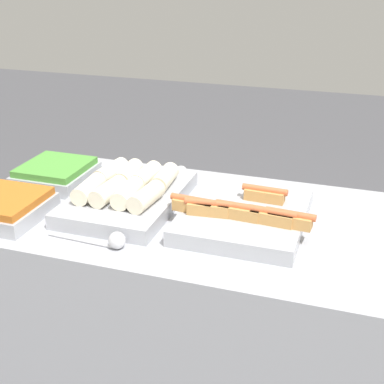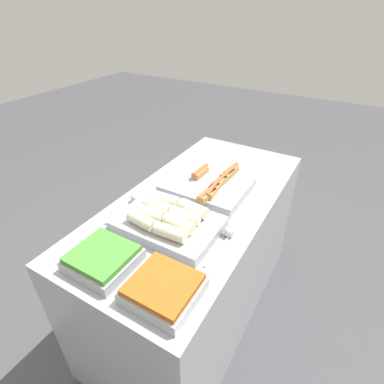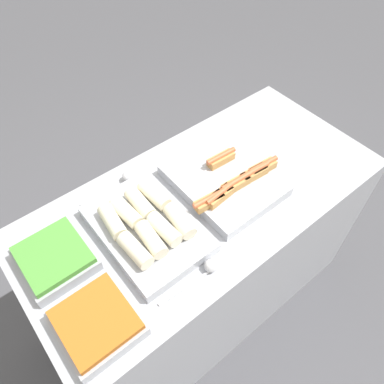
% 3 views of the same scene
% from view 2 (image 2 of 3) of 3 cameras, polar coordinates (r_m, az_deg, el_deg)
% --- Properties ---
extents(ground_plane, '(12.00, 12.00, 0.00)m').
position_cam_2_polar(ground_plane, '(2.34, 0.87, -20.59)').
color(ground_plane, '#4C4C51').
extents(counter, '(1.61, 0.77, 0.94)m').
position_cam_2_polar(counter, '(1.98, 0.98, -12.52)').
color(counter, '#A8AAB2').
rests_on(counter, ground_plane).
extents(tray_hotdogs, '(0.45, 0.46, 0.10)m').
position_cam_2_polar(tray_hotdogs, '(1.74, 3.18, 1.38)').
color(tray_hotdogs, '#A8AAB2').
rests_on(tray_hotdogs, counter).
extents(tray_wraps, '(0.34, 0.49, 0.11)m').
position_cam_2_polar(tray_wraps, '(1.45, -4.54, -5.42)').
color(tray_wraps, '#A8AAB2').
rests_on(tray_wraps, counter).
extents(tray_side_front, '(0.25, 0.26, 0.07)m').
position_cam_2_polar(tray_side_front, '(1.18, -5.42, -17.88)').
color(tray_side_front, '#A8AAB2').
rests_on(tray_side_front, counter).
extents(tray_side_back, '(0.25, 0.26, 0.07)m').
position_cam_2_polar(tray_side_back, '(1.33, -16.59, -12.06)').
color(tray_side_back, '#A8AAB2').
rests_on(tray_side_back, counter).
extents(serving_spoon_near, '(0.26, 0.05, 0.05)m').
position_cam_2_polar(serving_spoon_near, '(1.41, 6.73, -8.02)').
color(serving_spoon_near, silver).
rests_on(serving_spoon_near, counter).
extents(serving_spoon_far, '(0.26, 0.05, 0.05)m').
position_cam_2_polar(serving_spoon_far, '(1.66, -11.09, -1.52)').
color(serving_spoon_far, silver).
rests_on(serving_spoon_far, counter).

